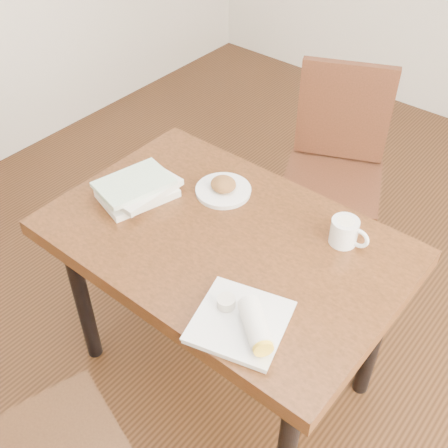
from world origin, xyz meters
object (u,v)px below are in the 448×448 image
Objects in this scene: plate_scone at (223,188)px; plate_burrito at (245,322)px; chair_far at (336,160)px; coffee_mug at (345,232)px; book_stack at (138,189)px; table at (224,255)px.

plate_scone is 0.60m from plate_burrito.
plate_burrito is (0.35, -1.12, 0.23)m from chair_far.
coffee_mug is (0.39, -0.65, 0.25)m from chair_far.
plate_scone is 0.68× the size of book_stack.
plate_scone is 0.30m from book_stack.
plate_scone is at bearing 129.99° from table.
coffee_mug is (0.46, 0.05, 0.03)m from plate_scone.
chair_far reaches higher than table.
chair_far reaches higher than coffee_mug.
book_stack is at bearing -107.78° from chair_far.
coffee_mug reaches higher than plate_burrito.
chair_far is 0.97m from book_stack.
coffee_mug is at bearing -59.31° from chair_far.
coffee_mug is 0.45× the size of book_stack.
chair_far is at bearing 72.22° from book_stack.
table is at bearing 5.29° from book_stack.
chair_far reaches higher than book_stack.
plate_burrito is 1.05× the size of book_stack.
plate_burrito is (-0.03, -0.47, -0.02)m from coffee_mug.
plate_scone is at bearing -174.30° from coffee_mug.
table is 8.80× the size of coffee_mug.
chair_far reaches higher than plate_scone.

